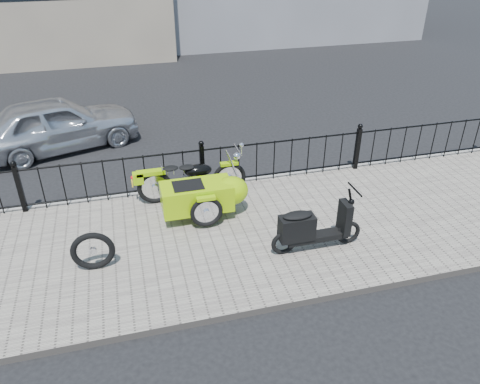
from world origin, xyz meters
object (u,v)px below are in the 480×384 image
object	(u,v)px
motorcycle_sidecar	(205,191)
sedan_car	(57,124)
scooter	(311,228)
spare_tire	(93,251)

from	to	relation	value
motorcycle_sidecar	sedan_car	bearing A→B (deg)	125.38
scooter	sedan_car	world-z (taller)	sedan_car
spare_tire	motorcycle_sidecar	bearing A→B (deg)	30.15
spare_tire	sedan_car	size ratio (longest dim) A/B	0.18
motorcycle_sidecar	scooter	xyz separation A→B (m)	(1.49, -1.59, -0.05)
scooter	spare_tire	distance (m)	3.56
motorcycle_sidecar	scooter	world-z (taller)	scooter
scooter	spare_tire	bearing A→B (deg)	173.42
spare_tire	sedan_car	bearing A→B (deg)	99.20
motorcycle_sidecar	scooter	distance (m)	2.18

